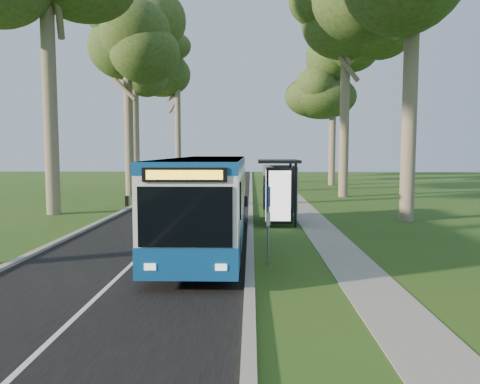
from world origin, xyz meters
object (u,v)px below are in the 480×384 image
object	(u,v)px
bus	(208,201)
car_silver	(152,178)
litter_bin	(268,208)
car_white	(167,178)
bus_shelter	(282,179)
bus_stop_sign	(268,215)

from	to	relation	value
bus	car_silver	bearing A→B (deg)	105.82
litter_bin	car_white	distance (m)	23.61
bus_shelter	car_silver	size ratio (longest dim) A/B	0.66
bus	car_white	world-z (taller)	bus
bus	car_white	distance (m)	30.10
bus	bus_shelter	world-z (taller)	bus
car_white	car_silver	xyz separation A→B (m)	(-1.13, -1.61, 0.17)
car_white	bus_stop_sign	bearing A→B (deg)	-90.65
litter_bin	car_silver	bearing A→B (deg)	117.02
bus_stop_sign	bus_shelter	size ratio (longest dim) A/B	0.68
bus_shelter	car_white	size ratio (longest dim) A/B	0.85
bus_shelter	car_silver	xyz separation A→B (m)	(-10.82, 22.68, -1.24)
bus_stop_sign	car_silver	distance (m)	32.02
bus_stop_sign	car_white	world-z (taller)	bus_stop_sign
bus_shelter	car_silver	world-z (taller)	bus_shelter
bus_shelter	car_silver	bearing A→B (deg)	115.80
bus	car_silver	xyz separation A→B (m)	(-7.89, 27.70, -0.75)
car_silver	bus_stop_sign	bearing A→B (deg)	-94.46
litter_bin	bus_stop_sign	bearing A→B (deg)	-91.97
bus_stop_sign	litter_bin	size ratio (longest dim) A/B	2.65
litter_bin	car_silver	size ratio (longest dim) A/B	0.17
bus	litter_bin	xyz separation A→B (m)	(2.38, 7.55, -1.16)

